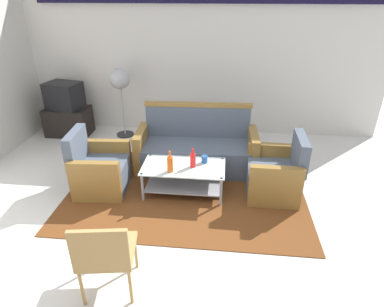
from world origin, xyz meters
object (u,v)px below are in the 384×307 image
at_px(cup, 204,159).
at_px(coffee_table, 184,175).
at_px(armchair_left, 100,170).
at_px(bottle_orange, 170,164).
at_px(pedestal_fan, 120,83).
at_px(wicker_chair, 105,252).
at_px(bottle_red, 193,160).
at_px(couch, 197,149).
at_px(tv_stand, 69,121).
at_px(television, 64,96).
at_px(armchair_right, 275,175).

bearing_deg(cup, coffee_table, -154.97).
distance_m(armchair_left, cup, 1.45).
bearing_deg(coffee_table, bottle_orange, -133.57).
bearing_deg(coffee_table, armchair_left, -178.92).
xyz_separation_m(pedestal_fan, wicker_chair, (0.90, -3.56, -0.52)).
height_order(bottle_orange, wicker_chair, wicker_chair).
distance_m(bottle_red, wicker_chair, 1.83).
bearing_deg(bottle_red, pedestal_fan, 129.25).
xyz_separation_m(couch, tv_stand, (-2.54, 1.06, -0.06)).
bearing_deg(coffee_table, bottle_red, -1.63).
height_order(bottle_orange, television, television).
bearing_deg(armchair_left, armchair_right, 88.47).
bearing_deg(armchair_left, television, -149.20).
relative_size(armchair_right, wicker_chair, 1.01).
xyz_separation_m(armchair_left, bottle_red, (1.29, 0.02, 0.22)).
xyz_separation_m(tv_stand, wicker_chair, (1.97, -3.51, 0.23)).
distance_m(armchair_left, coffee_table, 1.16).
bearing_deg(bottle_orange, armchair_left, 172.22).
distance_m(couch, television, 2.79).
bearing_deg(armchair_left, bottle_red, 86.38).
distance_m(coffee_table, television, 3.05).
distance_m(armchair_left, wicker_chair, 1.86).
bearing_deg(coffee_table, couch, 81.18).
xyz_separation_m(couch, wicker_chair, (-0.57, -2.45, 0.18)).
bearing_deg(bottle_orange, couch, 73.25).
xyz_separation_m(cup, television, (-2.70, 1.65, 0.30)).
height_order(cup, tv_stand, tv_stand).
bearing_deg(bottle_orange, television, 139.69).
distance_m(bottle_red, pedestal_fan, 2.41).
relative_size(armchair_right, bottle_red, 3.20).
bearing_deg(wicker_chair, pedestal_fan, 95.71).
distance_m(tv_stand, television, 0.50).
distance_m(bottle_red, tv_stand, 3.12).
distance_m(couch, wicker_chair, 2.52).
distance_m(cup, pedestal_fan, 2.42).
relative_size(tv_stand, wicker_chair, 0.95).
xyz_separation_m(armchair_right, television, (-3.66, 1.67, 0.47)).
xyz_separation_m(couch, pedestal_fan, (-1.48, 1.11, 0.70)).
bearing_deg(pedestal_fan, coffee_table, -53.13).
relative_size(bottle_orange, tv_stand, 0.37).
bearing_deg(tv_stand, couch, -22.57).
distance_m(armchair_left, bottle_orange, 1.05).
bearing_deg(armchair_left, cup, 91.44).
xyz_separation_m(armchair_left, television, (-1.27, 1.80, 0.47)).
xyz_separation_m(armchair_right, pedestal_fan, (-2.59, 1.72, 0.73)).
bearing_deg(cup, armchair_left, -174.12).
height_order(coffee_table, television, television).
distance_m(armchair_left, armchair_right, 2.39).
bearing_deg(wicker_chair, armchair_left, 103.71).
bearing_deg(armchair_right, couch, 61.95).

